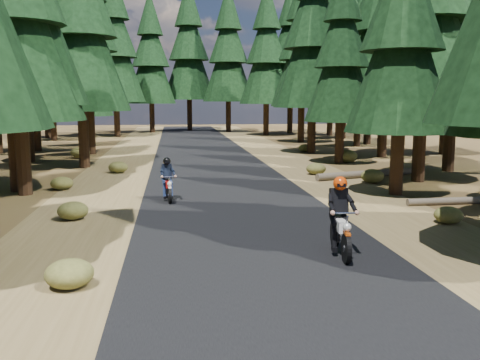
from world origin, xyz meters
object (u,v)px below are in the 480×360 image
Objects in this scene: log_far at (458,201)px; rider_lead at (341,230)px; rider_follow at (168,187)px; log_near at (372,173)px.

log_far is 1.77× the size of rider_lead.
rider_follow is at bearing 167.28° from log_far.
rider_lead reaches higher than log_near.
log_near reaches higher than log_far.
log_far is (0.50, -6.36, -0.04)m from log_near.
rider_follow is at bearing -55.00° from rider_lead.
rider_lead is at bearing -132.38° from log_near.
log_near is at bearing -108.06° from rider_lead.
log_near is 1.65× the size of log_far.
log_near is 2.91× the size of rider_lead.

